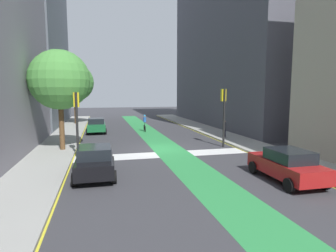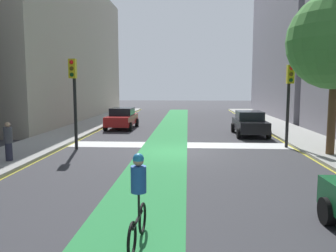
# 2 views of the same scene
# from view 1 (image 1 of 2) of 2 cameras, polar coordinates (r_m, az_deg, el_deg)

# --- Properties ---
(ground_plane) EXTENTS (120.00, 120.00, 0.00)m
(ground_plane) POSITION_cam_1_polar(r_m,az_deg,el_deg) (21.21, -2.13, -4.72)
(ground_plane) COLOR #38383D
(bike_lane_paint) EXTENTS (2.40, 60.00, 0.01)m
(bike_lane_paint) POSITION_cam_1_polar(r_m,az_deg,el_deg) (21.37, -0.14, -4.62)
(bike_lane_paint) COLOR #2D8C47
(bike_lane_paint) RESTS_ON ground_plane
(crosswalk_band) EXTENTS (12.00, 1.80, 0.01)m
(crosswalk_band) POSITION_cam_1_polar(r_m,az_deg,el_deg) (19.30, -0.92, -5.88)
(crosswalk_band) COLOR silver
(crosswalk_band) RESTS_ON ground_plane
(sidewalk_left) EXTENTS (3.00, 60.00, 0.15)m
(sidewalk_left) POSITION_cam_1_polar(r_m,az_deg,el_deg) (21.04, -22.64, -5.15)
(sidewalk_left) COLOR #9E9E99
(sidewalk_left) RESTS_ON ground_plane
(curb_stripe_left) EXTENTS (0.16, 60.00, 0.01)m
(curb_stripe_left) POSITION_cam_1_polar(r_m,az_deg,el_deg) (20.87, -18.55, -5.26)
(curb_stripe_left) COLOR yellow
(curb_stripe_left) RESTS_ON ground_plane
(sidewalk_right) EXTENTS (3.00, 60.00, 0.15)m
(sidewalk_right) POSITION_cam_1_polar(r_m,az_deg,el_deg) (23.84, 15.85, -3.50)
(sidewalk_right) COLOR #9E9E99
(sidewalk_right) RESTS_ON ground_plane
(curb_stripe_right) EXTENTS (0.16, 60.00, 0.01)m
(curb_stripe_right) POSITION_cam_1_polar(r_m,az_deg,el_deg) (23.15, 12.61, -3.89)
(curb_stripe_right) COLOR yellow
(curb_stripe_right) RESTS_ON ground_plane
(buildings_right_row) EXTENTS (9.96, 56.87, 27.32)m
(buildings_right_row) POSITION_cam_1_polar(r_m,az_deg,el_deg) (32.36, 21.42, 20.00)
(buildings_right_row) COLOR #B2A893
(buildings_right_row) RESTS_ON ground_plane
(traffic_signal_near_right) EXTENTS (0.35, 0.52, 4.54)m
(traffic_signal_near_right) POSITION_cam_1_polar(r_m,az_deg,el_deg) (22.13, 11.38, 3.92)
(traffic_signal_near_right) COLOR black
(traffic_signal_near_right) RESTS_ON ground_plane
(traffic_signal_near_left) EXTENTS (0.35, 0.52, 4.29)m
(traffic_signal_near_left) POSITION_cam_1_polar(r_m,az_deg,el_deg) (18.94, -18.27, 2.71)
(traffic_signal_near_left) COLOR black
(traffic_signal_near_left) RESTS_ON ground_plane
(car_black_left_near) EXTENTS (2.05, 4.22, 1.57)m
(car_black_left_near) POSITION_cam_1_polar(r_m,az_deg,el_deg) (14.77, -14.81, -6.94)
(car_black_left_near) COLOR black
(car_black_left_near) RESTS_ON ground_plane
(car_red_right_near) EXTENTS (2.07, 4.22, 1.57)m
(car_red_right_near) POSITION_cam_1_polar(r_m,az_deg,el_deg) (14.70, 23.26, -7.35)
(car_red_right_near) COLOR #A51919
(car_red_right_near) RESTS_ON ground_plane
(car_green_left_far) EXTENTS (2.07, 4.22, 1.57)m
(car_green_left_far) POSITION_cam_1_polar(r_m,az_deg,el_deg) (30.47, -14.54, 0.15)
(car_green_left_far) COLOR #196033
(car_green_left_far) RESTS_ON ground_plane
(cyclist_in_lane) EXTENTS (0.32, 1.73, 1.86)m
(cyclist_in_lane) POSITION_cam_1_polar(r_m,az_deg,el_deg) (30.56, -4.83, 0.68)
(cyclist_in_lane) COLOR black
(cyclist_in_lane) RESTS_ON ground_plane
(pedestrian_sidewalk_right_a) EXTENTS (0.34, 0.34, 1.60)m
(pedestrian_sidewalk_right_a) POSITION_cam_1_polar(r_m,az_deg,el_deg) (26.03, 11.51, -0.54)
(pedestrian_sidewalk_right_a) COLOR #262638
(pedestrian_sidewalk_right_a) RESTS_ON sidewalk_right
(street_tree_near) EXTENTS (4.24, 4.24, 7.14)m
(street_tree_near) POSITION_cam_1_polar(r_m,az_deg,el_deg) (21.33, -21.40, 8.78)
(street_tree_near) COLOR brown
(street_tree_near) RESTS_ON sidewalk_left
(street_tree_far) EXTENTS (4.95, 4.95, 7.92)m
(street_tree_far) POSITION_cam_1_polar(r_m,az_deg,el_deg) (38.93, -18.68, 8.48)
(street_tree_far) COLOR brown
(street_tree_far) RESTS_ON sidewalk_left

